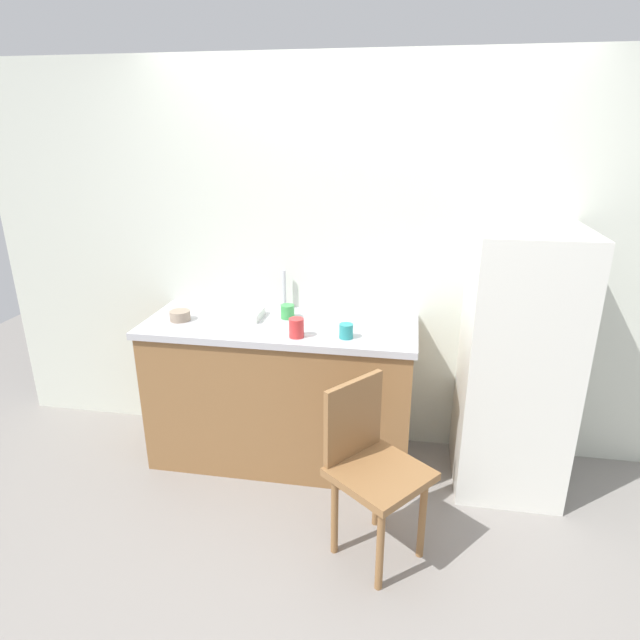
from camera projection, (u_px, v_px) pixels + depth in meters
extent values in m
plane|color=gray|center=(331.00, 532.00, 2.79)|extent=(8.00, 8.00, 0.00)
cube|color=silver|center=(356.00, 264.00, 3.30)|extent=(4.80, 0.10, 2.40)
cube|color=olive|center=(282.00, 394.00, 3.30)|extent=(1.58, 0.60, 0.87)
cube|color=#B7B7BC|center=(280.00, 326.00, 3.15)|extent=(1.62, 0.64, 0.04)
cylinder|color=#B7B7BC|center=(284.00, 290.00, 3.33)|extent=(0.02, 0.02, 0.25)
cube|color=silver|center=(516.00, 364.00, 2.97)|extent=(0.58, 0.61, 1.51)
cylinder|color=olive|center=(380.00, 549.00, 2.38)|extent=(0.04, 0.04, 0.45)
cylinder|color=olive|center=(422.00, 518.00, 2.56)|extent=(0.04, 0.04, 0.45)
cylinder|color=olive|center=(335.00, 515.00, 2.59)|extent=(0.04, 0.04, 0.45)
cylinder|color=olive|center=(377.00, 489.00, 2.77)|extent=(0.04, 0.04, 0.45)
cube|color=olive|center=(380.00, 474.00, 2.49)|extent=(0.56, 0.56, 0.04)
cube|color=olive|center=(353.00, 418.00, 2.55)|extent=(0.25, 0.30, 0.40)
cube|color=white|center=(239.00, 313.00, 3.22)|extent=(0.28, 0.20, 0.05)
cylinder|color=gray|center=(180.00, 316.00, 3.17)|extent=(0.12, 0.12, 0.06)
cylinder|color=red|center=(296.00, 328.00, 2.91)|extent=(0.08, 0.08, 0.11)
cylinder|color=teal|center=(346.00, 331.00, 2.90)|extent=(0.08, 0.08, 0.08)
cylinder|color=green|center=(288.00, 312.00, 3.20)|extent=(0.08, 0.08, 0.08)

